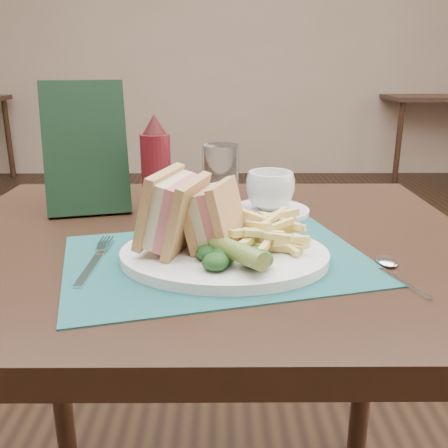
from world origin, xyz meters
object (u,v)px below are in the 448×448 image
(drinking_glass, at_px, (220,179))
(check_presenter, at_px, (86,148))
(ketchup_bottle, at_px, (156,165))
(table_bg_right, at_px, (429,136))
(table_main, at_px, (208,423))
(placemat, at_px, (217,259))
(plate, at_px, (224,255))
(saucer, at_px, (270,211))
(sandwich_half_b, at_px, (200,213))
(sandwich_half_a, at_px, (159,209))
(coffee_cup, at_px, (270,190))

(drinking_glass, relative_size, check_presenter, 0.52)
(drinking_glass, xyz_separation_m, ketchup_bottle, (-0.12, -0.00, 0.03))
(table_bg_right, bearing_deg, drinking_glass, -117.50)
(table_main, height_order, placemat, placemat)
(check_presenter, bearing_deg, plate, -59.13)
(ketchup_bottle, bearing_deg, drinking_glass, 2.12)
(placemat, distance_m, saucer, 0.25)
(sandwich_half_b, distance_m, ketchup_bottle, 0.24)
(saucer, bearing_deg, placemat, -112.90)
(table_bg_right, xyz_separation_m, sandwich_half_b, (-1.96, -3.94, 0.44))
(sandwich_half_a, height_order, sandwich_half_b, sandwich_half_a)
(ketchup_bottle, bearing_deg, check_presenter, 172.97)
(sandwich_half_b, xyz_separation_m, coffee_cup, (0.12, 0.22, -0.02))
(plate, distance_m, saucer, 0.25)
(table_main, relative_size, plate, 3.00)
(placemat, xyz_separation_m, saucer, (0.10, 0.23, 0.00))
(sandwich_half_b, xyz_separation_m, check_presenter, (-0.22, 0.24, 0.06))
(sandwich_half_a, bearing_deg, check_presenter, 140.22)
(table_main, relative_size, coffee_cup, 9.90)
(plate, relative_size, coffee_cup, 3.30)
(table_main, height_order, coffee_cup, coffee_cup)
(sandwich_half_a, height_order, drinking_glass, sandwich_half_a)
(sandwich_half_a, height_order, saucer, sandwich_half_a)
(sandwich_half_b, bearing_deg, drinking_glass, 101.58)
(coffee_cup, bearing_deg, table_bg_right, 63.72)
(table_main, bearing_deg, saucer, 47.31)
(sandwich_half_a, xyz_separation_m, saucer, (0.18, 0.22, -0.07))
(ketchup_bottle, bearing_deg, plate, -62.88)
(check_presenter, bearing_deg, placemat, -59.64)
(ketchup_bottle, bearing_deg, sandwich_half_b, -68.01)
(plate, distance_m, sandwich_half_b, 0.07)
(table_bg_right, xyz_separation_m, plate, (-1.93, -3.96, 0.38))
(plate, relative_size, sandwich_half_b, 3.10)
(sandwich_half_a, relative_size, coffee_cup, 1.28)
(saucer, bearing_deg, drinking_glass, 173.26)
(sandwich_half_b, relative_size, saucer, 0.65)
(saucer, height_order, ketchup_bottle, ketchup_bottle)
(plate, relative_size, check_presenter, 1.20)
(table_bg_right, xyz_separation_m, saucer, (-1.84, -3.72, 0.38))
(sandwich_half_b, xyz_separation_m, ketchup_bottle, (-0.09, 0.22, 0.03))
(sandwich_half_a, height_order, ketchup_bottle, ketchup_bottle)
(saucer, bearing_deg, table_main, -132.69)
(table_main, distance_m, sandwich_half_a, 0.46)
(sandwich_half_b, distance_m, coffee_cup, 0.25)
(plate, height_order, drinking_glass, drinking_glass)
(placemat, height_order, plate, plate)
(table_bg_right, height_order, sandwich_half_b, sandwich_half_b)
(saucer, distance_m, ketchup_bottle, 0.23)
(sandwich_half_a, relative_size, ketchup_bottle, 0.62)
(table_main, xyz_separation_m, placemat, (0.02, -0.10, 0.38))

